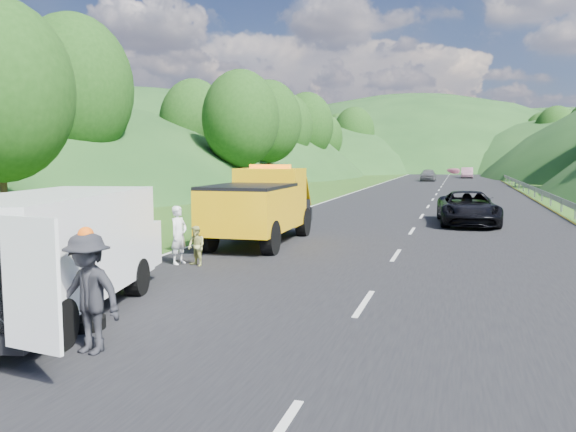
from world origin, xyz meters
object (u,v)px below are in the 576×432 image
(tow_truck, at_px, (260,205))
(spare_tire, at_px, (85,329))
(passing_suv, at_px, (467,225))
(worker, at_px, (90,354))
(white_van, at_px, (56,247))
(suitcase, at_px, (98,253))
(woman, at_px, (179,265))
(child, at_px, (197,267))

(tow_truck, height_order, spare_tire, tow_truck)
(spare_tire, bearing_deg, passing_suv, 69.94)
(passing_suv, bearing_deg, worker, -111.45)
(white_van, xyz_separation_m, spare_tire, (0.99, -0.55, -1.34))
(tow_truck, distance_m, suitcase, 6.02)
(tow_truck, height_order, white_van, tow_truck)
(woman, bearing_deg, worker, -152.03)
(tow_truck, height_order, worker, tow_truck)
(suitcase, height_order, spare_tire, suitcase)
(spare_tire, bearing_deg, worker, -49.75)
(spare_tire, bearing_deg, white_van, 151.04)
(spare_tire, height_order, passing_suv, passing_suv)
(woman, bearing_deg, child, -91.38)
(passing_suv, bearing_deg, spare_tire, -114.78)
(worker, relative_size, suitcase, 2.92)
(suitcase, distance_m, passing_suv, 16.45)
(tow_truck, distance_m, woman, 4.68)
(woman, bearing_deg, spare_tire, -157.01)
(worker, xyz_separation_m, suitcase, (-4.35, 6.27, 0.32))
(child, distance_m, suitcase, 2.87)
(tow_truck, xyz_separation_m, woman, (-0.87, -4.39, -1.35))
(child, xyz_separation_m, suitcase, (-2.80, -0.55, 0.32))
(woman, height_order, suitcase, woman)
(child, xyz_separation_m, worker, (1.55, -6.82, 0.00))
(suitcase, bearing_deg, tow_truck, 58.83)
(white_van, height_order, worker, white_van)
(suitcase, bearing_deg, spare_tire, -56.41)
(white_van, relative_size, worker, 3.78)
(child, xyz_separation_m, passing_suv, (7.33, 12.40, 0.00))
(child, xyz_separation_m, spare_tire, (0.68, -5.80, 0.00))
(child, bearing_deg, suitcase, -140.35)
(tow_truck, xyz_separation_m, worker, (1.28, -11.35, -1.35))
(woman, bearing_deg, passing_suv, -22.12)
(white_van, bearing_deg, worker, -52.56)
(white_van, distance_m, worker, 2.78)
(tow_truck, xyz_separation_m, passing_suv, (7.06, 7.88, -1.35))
(tow_truck, relative_size, woman, 3.95)
(woman, distance_m, spare_tire, 6.06)
(tow_truck, bearing_deg, woman, -103.37)
(white_van, distance_m, suitcase, 5.41)
(child, bearing_deg, tow_truck, 115.13)
(spare_tire, relative_size, passing_suv, 0.14)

